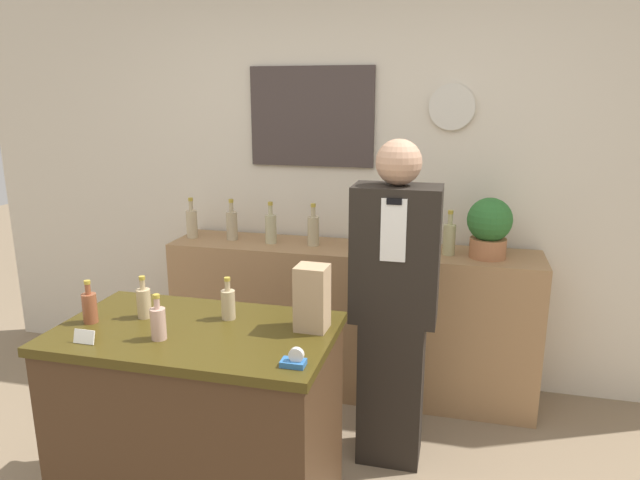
% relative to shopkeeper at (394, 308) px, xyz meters
% --- Properties ---
extents(back_wall, '(5.20, 0.09, 2.70)m').
position_rel_shopkeeper_xyz_m(back_wall, '(-0.48, 0.94, 0.52)').
color(back_wall, beige).
rests_on(back_wall, ground_plane).
extents(back_shelf, '(2.29, 0.44, 0.95)m').
position_rel_shopkeeper_xyz_m(back_shelf, '(-0.35, 0.66, -0.36)').
color(back_shelf, '#9E754C').
rests_on(back_shelf, ground_plane).
extents(display_counter, '(1.17, 0.69, 0.91)m').
position_rel_shopkeeper_xyz_m(display_counter, '(-0.77, -0.64, -0.38)').
color(display_counter, '#422B19').
rests_on(display_counter, ground_plane).
extents(shopkeeper, '(0.42, 0.26, 1.67)m').
position_rel_shopkeeper_xyz_m(shopkeeper, '(0.00, 0.00, 0.00)').
color(shopkeeper, black).
rests_on(shopkeeper, ground_plane).
extents(potted_plant, '(0.26, 0.26, 0.35)m').
position_rel_shopkeeper_xyz_m(potted_plant, '(0.46, 0.63, 0.30)').
color(potted_plant, '#B27047').
rests_on(potted_plant, back_shelf).
extents(paper_bag, '(0.14, 0.13, 0.28)m').
position_rel_shopkeeper_xyz_m(paper_bag, '(-0.28, -0.52, 0.21)').
color(paper_bag, tan).
rests_on(paper_bag, display_counter).
extents(tape_dispenser, '(0.09, 0.06, 0.07)m').
position_rel_shopkeeper_xyz_m(tape_dispenser, '(-0.26, -0.86, 0.10)').
color(tape_dispenser, '#2D66A8').
rests_on(tape_dispenser, display_counter).
extents(price_card_left, '(0.09, 0.02, 0.06)m').
position_rel_shopkeeper_xyz_m(price_card_left, '(-1.12, -0.88, 0.10)').
color(price_card_left, white).
rests_on(price_card_left, display_counter).
extents(counter_bottle_0, '(0.06, 0.06, 0.19)m').
position_rel_shopkeeper_xyz_m(counter_bottle_0, '(-1.23, -0.68, 0.15)').
color(counter_bottle_0, brown).
rests_on(counter_bottle_0, display_counter).
extents(counter_bottle_1, '(0.06, 0.06, 0.19)m').
position_rel_shopkeeper_xyz_m(counter_bottle_1, '(-1.04, -0.57, 0.15)').
color(counter_bottle_1, tan).
rests_on(counter_bottle_1, display_counter).
extents(counter_bottle_2, '(0.06, 0.06, 0.19)m').
position_rel_shopkeeper_xyz_m(counter_bottle_2, '(-0.86, -0.77, 0.15)').
color(counter_bottle_2, tan).
rests_on(counter_bottle_2, display_counter).
extents(counter_bottle_3, '(0.06, 0.06, 0.19)m').
position_rel_shopkeeper_xyz_m(counter_bottle_3, '(-0.67, -0.50, 0.15)').
color(counter_bottle_3, tan).
rests_on(counter_bottle_3, display_counter).
extents(shelf_bottle_0, '(0.07, 0.07, 0.27)m').
position_rel_shopkeeper_xyz_m(shelf_bottle_0, '(-1.41, 0.66, 0.22)').
color(shelf_bottle_0, tan).
rests_on(shelf_bottle_0, back_shelf).
extents(shelf_bottle_1, '(0.07, 0.07, 0.27)m').
position_rel_shopkeeper_xyz_m(shelf_bottle_1, '(-1.14, 0.67, 0.22)').
color(shelf_bottle_1, tan).
rests_on(shelf_bottle_1, back_shelf).
extents(shelf_bottle_2, '(0.07, 0.07, 0.27)m').
position_rel_shopkeeper_xyz_m(shelf_bottle_2, '(-0.86, 0.64, 0.22)').
color(shelf_bottle_2, tan).
rests_on(shelf_bottle_2, back_shelf).
extents(shelf_bottle_3, '(0.07, 0.07, 0.27)m').
position_rel_shopkeeper_xyz_m(shelf_bottle_3, '(-0.59, 0.65, 0.22)').
color(shelf_bottle_3, tan).
rests_on(shelf_bottle_3, back_shelf).
extents(shelf_bottle_4, '(0.07, 0.07, 0.27)m').
position_rel_shopkeeper_xyz_m(shelf_bottle_4, '(-0.31, 0.65, 0.22)').
color(shelf_bottle_4, tan).
rests_on(shelf_bottle_4, back_shelf).
extents(shelf_bottle_5, '(0.07, 0.07, 0.27)m').
position_rel_shopkeeper_xyz_m(shelf_bottle_5, '(-0.04, 0.67, 0.22)').
color(shelf_bottle_5, tan).
rests_on(shelf_bottle_5, back_shelf).
extents(shelf_bottle_6, '(0.07, 0.07, 0.27)m').
position_rel_shopkeeper_xyz_m(shelf_bottle_6, '(0.24, 0.64, 0.22)').
color(shelf_bottle_6, tan).
rests_on(shelf_bottle_6, back_shelf).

